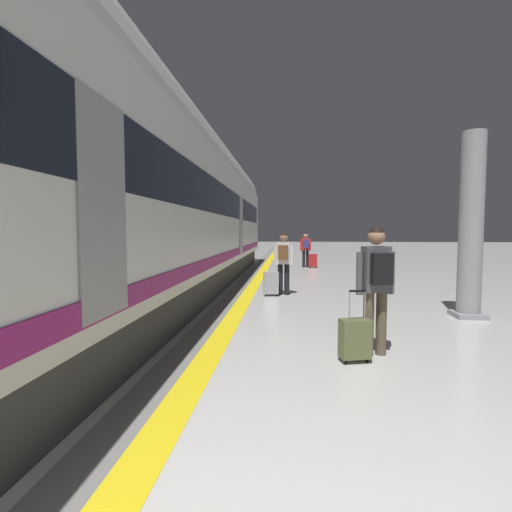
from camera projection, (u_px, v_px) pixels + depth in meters
safety_line_strip at (248, 295)px, 10.25m from camera, size 0.36×80.00×0.01m
tactile_edge_band at (236, 295)px, 10.28m from camera, size 0.60×80.00×0.01m
high_speed_train at (141, 193)px, 8.23m from camera, size 2.94×30.14×4.97m
passenger_near at (376, 280)px, 5.21m from camera, size 0.54×0.40×1.76m
suitcase_near at (355, 338)px, 4.98m from camera, size 0.42×0.31×0.95m
passenger_mid at (284, 258)px, 10.18m from camera, size 0.51×0.33×1.65m
suitcase_mid at (271, 283)px, 10.06m from camera, size 0.41×0.28×0.63m
passenger_far at (306, 247)px, 17.94m from camera, size 0.50×0.33×1.61m
suitcase_far at (313, 260)px, 17.66m from camera, size 0.39×0.25×0.64m
platform_pillar at (471, 230)px, 7.48m from camera, size 0.56×0.56×3.60m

